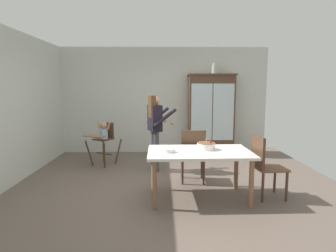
% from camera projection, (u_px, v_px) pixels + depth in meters
% --- Properties ---
extents(ground_plane, '(6.24, 6.24, 0.00)m').
position_uv_depth(ground_plane, '(164.00, 186.00, 4.87)').
color(ground_plane, '#66564C').
extents(wall_back, '(5.32, 0.06, 2.70)m').
position_uv_depth(wall_back, '(163.00, 101.00, 7.29)').
color(wall_back, silver).
rests_on(wall_back, ground_plane).
extents(wall_left, '(0.06, 5.32, 2.70)m').
position_uv_depth(wall_left, '(4.00, 108.00, 4.64)').
color(wall_left, silver).
rests_on(wall_left, ground_plane).
extents(china_cabinet, '(1.18, 0.48, 2.02)m').
position_uv_depth(china_cabinet, '(211.00, 114.00, 7.09)').
color(china_cabinet, '#4C3323').
rests_on(china_cabinet, ground_plane).
extents(ceramic_vase, '(0.13, 0.13, 0.27)m').
position_uv_depth(ceramic_vase, '(214.00, 69.00, 6.95)').
color(ceramic_vase, '#B2B7B2').
rests_on(ceramic_vase, china_cabinet).
extents(high_chair_with_toddler, '(0.79, 0.84, 0.95)m').
position_uv_depth(high_chair_with_toddler, '(104.00, 135.00, 6.12)').
color(high_chair_with_toddler, '#4C3323').
rests_on(high_chair_with_toddler, ground_plane).
extents(adult_person, '(0.63, 0.62, 1.53)m').
position_uv_depth(adult_person, '(155.00, 123.00, 5.67)').
color(adult_person, '#47474C').
rests_on(adult_person, ground_plane).
extents(dining_table, '(1.56, 0.97, 0.74)m').
position_uv_depth(dining_table, '(199.00, 157.00, 4.26)').
color(dining_table, silver).
rests_on(dining_table, ground_plane).
extents(birthday_cake, '(0.28, 0.28, 0.19)m').
position_uv_depth(birthday_cake, '(206.00, 146.00, 4.33)').
color(birthday_cake, white).
rests_on(birthday_cake, dining_table).
extents(serving_bowl, '(0.18, 0.18, 0.05)m').
position_uv_depth(serving_bowl, '(169.00, 150.00, 4.15)').
color(serving_bowl, silver).
rests_on(serving_bowl, dining_table).
extents(dining_chair_far_side, '(0.46, 0.46, 0.96)m').
position_uv_depth(dining_chair_far_side, '(193.00, 152.00, 4.95)').
color(dining_chair_far_side, '#4C3323').
rests_on(dining_chair_far_side, ground_plane).
extents(dining_chair_right_end, '(0.48, 0.48, 0.96)m').
position_uv_depth(dining_chair_right_end, '(264.00, 162.00, 4.30)').
color(dining_chair_right_end, '#4C3323').
rests_on(dining_chair_right_end, ground_plane).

